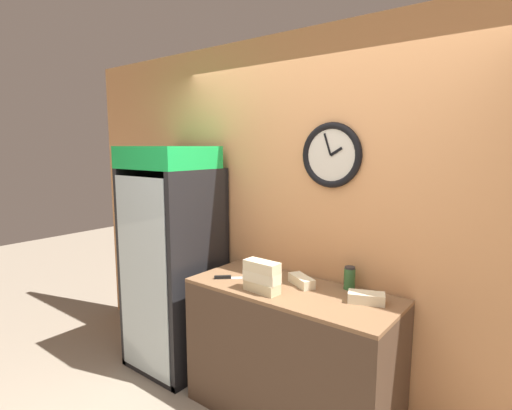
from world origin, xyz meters
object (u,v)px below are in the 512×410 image
Objects in this scene: sandwich_stack_top at (262,266)px; sandwich_stack_middle at (262,277)px; sandwich_stack_bottom at (262,287)px; condiment_jar at (349,278)px; chefs_knife at (230,277)px; sandwich_flat_right at (366,298)px; beverage_cooler at (177,248)px; sandwich_flat_left at (302,281)px.

sandwich_stack_middle is at bearing 0.00° from sandwich_stack_top.
condiment_jar is at bearing 43.51° from sandwich_stack_bottom.
sandwich_stack_bottom is 1.02× the size of sandwich_stack_top.
chefs_knife is (-0.34, 0.07, -0.03)m from sandwich_stack_bottom.
sandwich_flat_right is at bearing 21.97° from sandwich_stack_top.
beverage_cooler reaches higher than sandwich_stack_top.
sandwich_stack_top is at bearing -136.49° from condiment_jar.
sandwich_flat_left is at bearing 177.43° from sandwich_flat_right.
sandwich_stack_middle is (-0.00, 0.00, 0.07)m from sandwich_stack_bottom.
condiment_jar is (0.29, 0.14, 0.04)m from sandwich_flat_left.
sandwich_flat_left is 1.57× the size of condiment_jar.
beverage_cooler is at bearing 169.58° from sandwich_stack_top.
sandwich_stack_bottom is 0.96× the size of chefs_knife.
sandwich_stack_top is at bearing 0.00° from sandwich_stack_middle.
sandwich_flat_left is (0.14, 0.27, -0.07)m from sandwich_stack_middle.
beverage_cooler is 7.82× the size of sandwich_flat_left.
beverage_cooler is at bearing 169.58° from sandwich_stack_middle.
sandwich_flat_right is 0.25m from condiment_jar.
sandwich_flat_right is at bearing -2.57° from sandwich_flat_left.
condiment_jar reaches higher than sandwich_flat_left.
condiment_jar is at bearing 23.35° from chefs_knife.
sandwich_stack_middle is 1.59× the size of condiment_jar.
sandwich_stack_middle reaches higher than chefs_knife.
sandwich_stack_middle is 0.99× the size of sandwich_stack_top.
sandwich_stack_top is 1.02× the size of sandwich_flat_left.
sandwich_stack_top is 0.60m from condiment_jar.
sandwich_flat_right is (1.67, 0.05, -0.06)m from beverage_cooler.
beverage_cooler is at bearing -171.87° from condiment_jar.
sandwich_stack_top is 1.60× the size of condiment_jar.
sandwich_flat_right is at bearing 21.97° from sandwich_stack_bottom.
sandwich_stack_middle is 0.59m from condiment_jar.
beverage_cooler is 1.50m from condiment_jar.
sandwich_flat_left is at bearing 62.76° from sandwich_stack_middle.
condiment_jar is at bearing 139.59° from sandwich_flat_right.
sandwich_stack_bottom is at bearing 0.00° from sandwich_stack_top.
condiment_jar reaches higher than sandwich_stack_bottom.
chefs_knife is at bearing -9.54° from beverage_cooler.
sandwich_stack_bottom is 1.02× the size of sandwich_stack_middle.
sandwich_stack_middle is at bearing -117.24° from sandwich_flat_left.
sandwich_stack_middle is 0.36m from chefs_knife.
condiment_jar is (0.43, 0.41, -0.10)m from sandwich_stack_top.
chefs_knife is at bearing -156.65° from condiment_jar.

